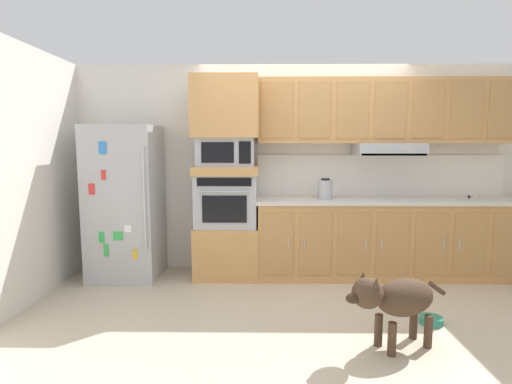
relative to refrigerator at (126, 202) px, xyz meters
name	(u,v)px	position (x,y,z in m)	size (l,w,h in m)	color
ground_plane	(311,299)	(2.08, -0.68, -0.88)	(9.60, 9.60, 0.00)	beige
back_kitchen_wall	(302,168)	(2.08, 0.43, 0.37)	(6.20, 0.12, 2.50)	silver
side_panel_left	(27,175)	(-0.72, -0.68, 0.37)	(0.12, 7.10, 2.50)	silver
refrigerator	(126,202)	(0.00, 0.00, 0.00)	(0.76, 0.73, 1.76)	#ADADB2
oven_base_cabinet	(227,250)	(1.17, 0.07, -0.58)	(0.74, 0.62, 0.60)	tan
built_in_oven	(227,200)	(1.17, 0.07, 0.02)	(0.70, 0.62, 0.60)	#A8AAAF
appliance_mid_shelf	(226,170)	(1.17, 0.07, 0.37)	(0.74, 0.62, 0.10)	tan
microwave	(226,152)	(1.17, 0.07, 0.58)	(0.64, 0.54, 0.32)	#A8AAAF
appliance_upper_cabinet	(226,108)	(1.17, 0.07, 1.08)	(0.74, 0.62, 0.68)	tan
lower_cabinet_run	(384,239)	(3.02, 0.07, -0.44)	(2.97, 0.63, 0.88)	tan
countertop_slab	(386,200)	(3.02, 0.07, 0.02)	(3.01, 0.64, 0.04)	beige
backsplash_panel	(379,175)	(3.02, 0.36, 0.29)	(3.01, 0.02, 0.50)	white
upper_cabinet_with_hood	(386,114)	(3.02, 0.19, 1.02)	(2.97, 0.48, 0.88)	tan
screwdriver	(470,197)	(4.04, 0.16, 0.05)	(0.16, 0.15, 0.03)	black
electric_kettle	(325,189)	(2.31, 0.02, 0.15)	(0.17, 0.17, 0.24)	#A8AAAF
dog	(396,298)	(2.59, -1.65, -0.48)	(0.88, 0.46, 0.61)	#473323
dog_food_bowl	(431,320)	(3.05, -1.22, -0.85)	(0.20, 0.20, 0.06)	#267F66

